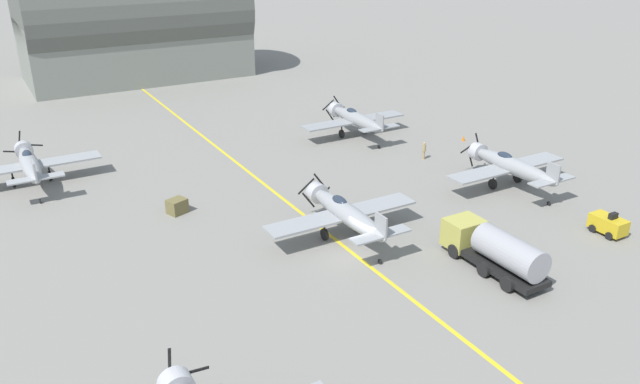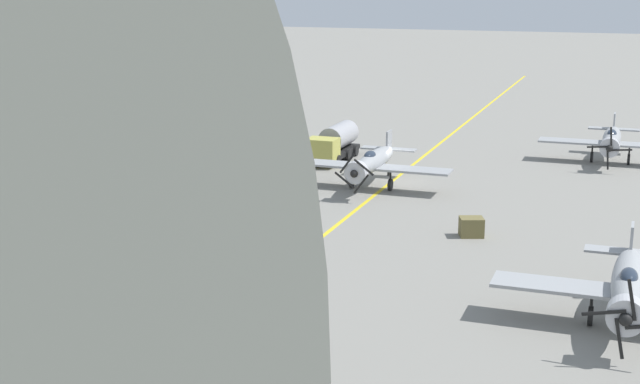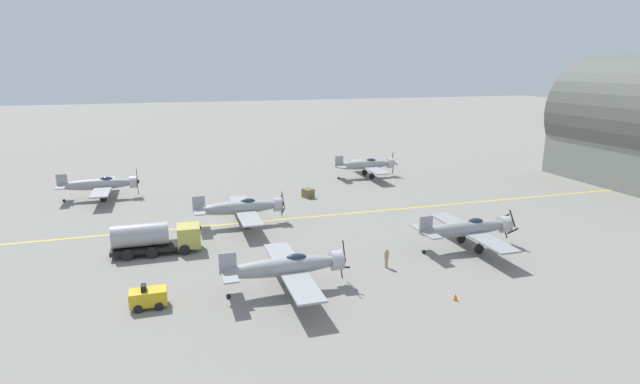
{
  "view_description": "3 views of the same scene",
  "coord_description": "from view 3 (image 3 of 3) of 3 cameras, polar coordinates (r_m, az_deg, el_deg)",
  "views": [
    {
      "loc": [
        -21.18,
        -31.83,
        21.27
      ],
      "look_at": [
        1.27,
        7.24,
        1.87
      ],
      "focal_mm": 35.0,
      "sensor_mm": 36.0,
      "label": 1
    },
    {
      "loc": [
        -17.67,
        65.48,
        15.52
      ],
      "look_at": [
        1.5,
        12.44,
        1.84
      ],
      "focal_mm": 50.0,
      "sensor_mm": 36.0,
      "label": 2
    },
    {
      "loc": [
        53.33,
        -4.29,
        17.02
      ],
      "look_at": [
        2.12,
        11.39,
        3.46
      ],
      "focal_mm": 28.0,
      "sensor_mm": 36.0,
      "label": 3
    }
  ],
  "objects": [
    {
      "name": "ground_plane",
      "position": [
        56.14,
        -11.86,
        -3.75
      ],
      "size": [
        400.0,
        400.0,
        0.0
      ],
      "primitive_type": "plane",
      "color": "gray"
    },
    {
      "name": "fuel_tanker",
      "position": [
        48.96,
        -18.22,
        -5.0
      ],
      "size": [
        2.68,
        8.0,
        2.98
      ],
      "color": "black",
      "rests_on": "ground"
    },
    {
      "name": "supply_crate_by_tanker",
      "position": [
        66.33,
        -1.37,
        -0.14
      ],
      "size": [
        1.74,
        1.6,
        1.18
      ],
      "primitive_type": "cube",
      "rotation": [
        0.0,
        0.0,
        0.36
      ],
      "color": "brown",
      "rests_on": "ground"
    },
    {
      "name": "airplane_far_left",
      "position": [
        78.42,
        5.31,
        3.11
      ],
      "size": [
        12.0,
        9.98,
        3.78
      ],
      "rotation": [
        0.0,
        0.0,
        0.29
      ],
      "color": "#979A9C",
      "rests_on": "ground"
    },
    {
      "name": "airplane_far_right",
      "position": [
        49.55,
        16.55,
        -4.04
      ],
      "size": [
        12.0,
        9.98,
        3.65
      ],
      "rotation": [
        0.0,
        0.0,
        0.07
      ],
      "color": "gray",
      "rests_on": "ground"
    },
    {
      "name": "tow_tractor",
      "position": [
        38.88,
        -19.04,
        -11.3
      ],
      "size": [
        1.57,
        2.6,
        1.79
      ],
      "color": "gold",
      "rests_on": "ground"
    },
    {
      "name": "ground_crew_walking",
      "position": [
        43.88,
        7.61,
        -7.4
      ],
      "size": [
        0.38,
        0.38,
        1.75
      ],
      "color": "tan",
      "rests_on": "ground"
    },
    {
      "name": "taxiway_stripe",
      "position": [
        56.14,
        -11.86,
        -3.75
      ],
      "size": [
        0.3,
        160.0,
        0.01
      ],
      "primitive_type": "cube",
      "color": "yellow",
      "rests_on": "ground"
    },
    {
      "name": "airplane_mid_right",
      "position": [
        38.92,
        -3.79,
        -8.51
      ],
      "size": [
        12.0,
        9.98,
        3.7
      ],
      "rotation": [
        0.0,
        0.0,
        -0.27
      ],
      "color": "#949799",
      "rests_on": "ground"
    },
    {
      "name": "traffic_cone",
      "position": [
        39.38,
        15.22,
        -11.49
      ],
      "size": [
        0.36,
        0.36,
        0.55
      ],
      "primitive_type": "cone",
      "color": "orange",
      "rests_on": "ground"
    },
    {
      "name": "airplane_mid_center",
      "position": [
        55.09,
        -8.98,
        -1.78
      ],
      "size": [
        12.0,
        9.98,
        3.65
      ],
      "rotation": [
        0.0,
        0.0,
        -0.06
      ],
      "color": "#949799",
      "rests_on": "ground"
    },
    {
      "name": "airplane_near_left",
      "position": [
        71.15,
        -23.79,
        0.81
      ],
      "size": [
        12.0,
        9.98,
        3.8
      ],
      "rotation": [
        0.0,
        0.0,
        0.23
      ],
      "color": "#939598",
      "rests_on": "ground"
    }
  ]
}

